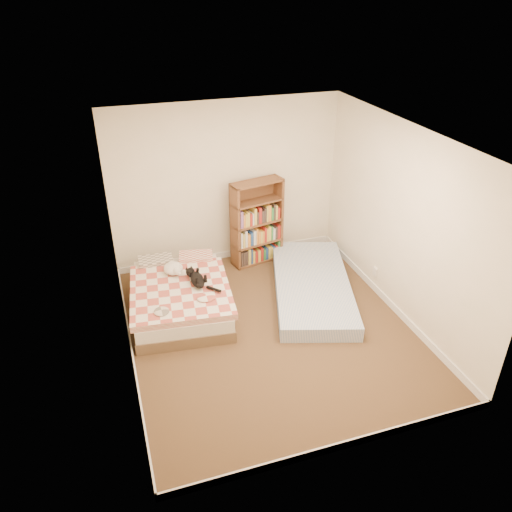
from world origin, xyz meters
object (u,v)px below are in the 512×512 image
object	(u,v)px
bed	(180,295)
black_cat	(197,279)
white_dog	(174,268)
bookshelf	(256,231)
floor_mattress	(312,286)

from	to	relation	value
bed	black_cat	size ratio (longest dim) A/B	2.82
black_cat	white_dog	xyz separation A→B (m)	(-0.25, 0.34, 0.01)
bookshelf	floor_mattress	size ratio (longest dim) A/B	0.59
bookshelf	black_cat	distance (m)	1.56
bed	black_cat	distance (m)	0.37
bed	bookshelf	size ratio (longest dim) A/B	1.38
white_dog	bookshelf	bearing A→B (deg)	52.17
black_cat	white_dog	distance (m)	0.42
floor_mattress	black_cat	world-z (taller)	black_cat
bookshelf	white_dog	size ratio (longest dim) A/B	3.54
black_cat	bed	bearing A→B (deg)	144.43
bed	black_cat	bearing A→B (deg)	-15.24
bookshelf	black_cat	size ratio (longest dim) A/B	2.04
bookshelf	white_dog	xyz separation A→B (m)	(-1.41, -0.69, -0.02)
bookshelf	black_cat	bearing A→B (deg)	-150.82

